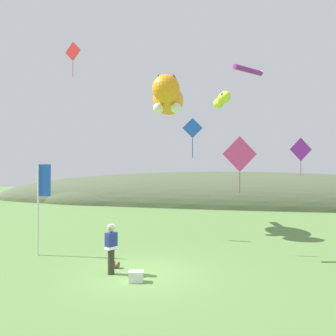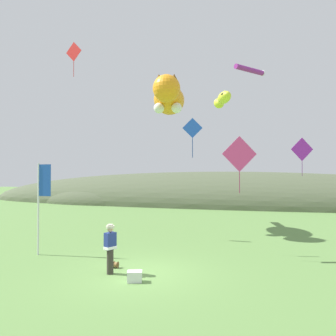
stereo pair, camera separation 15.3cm
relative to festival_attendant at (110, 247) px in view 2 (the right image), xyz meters
name	(u,v)px [view 2 (the right image)]	position (x,y,z in m)	size (l,w,h in m)	color
ground_plane	(138,274)	(0.97, 0.29, -0.95)	(120.00, 120.00, 0.00)	#5B8442
distant_hill_ridge	(212,204)	(-0.08, 27.55, -0.95)	(62.25, 13.14, 7.53)	#4C563D
festival_attendant	(110,247)	(0.00, 0.00, 0.00)	(0.42, 0.49, 1.77)	#332D28
kite_spool	(116,265)	(-0.11, 0.73, -0.83)	(0.17, 0.25, 0.25)	olive
picnic_cooler	(135,276)	(1.16, -0.57, -0.77)	(0.57, 0.46, 0.36)	white
festival_banner_pole	(41,195)	(-4.11, 1.67, 1.69)	(0.66, 0.08, 4.04)	silver
kite_giant_cat	(169,99)	(-0.37, 9.33, 7.40)	(2.68, 6.93, 2.13)	orange
kite_fish_windsock	(223,99)	(3.42, 6.00, 6.46)	(1.20, 2.19, 0.65)	yellow
kite_tube_streamer	(250,70)	(4.60, 13.25, 10.04)	(2.13, 2.43, 0.44)	#8C268C
kite_diamond_violet	(302,150)	(7.74, 10.75, 4.10)	(1.35, 0.58, 2.36)	purple
kite_diamond_pink	(239,154)	(4.36, 3.40, 3.45)	(1.42, 0.60, 2.43)	#E53F8C
kite_diamond_blue	(192,129)	(2.22, 3.97, 4.70)	(0.91, 0.23, 1.83)	blue
kite_diamond_red	(74,52)	(-5.15, 5.94, 9.67)	(1.11, 0.21, 2.03)	red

